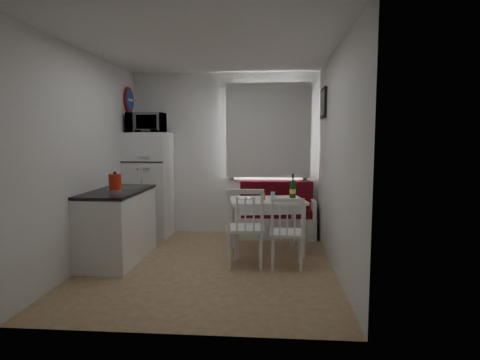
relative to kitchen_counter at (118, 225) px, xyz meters
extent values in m
cube|color=olive|center=(1.20, -0.16, -0.46)|extent=(3.00, 3.50, 0.02)
cube|color=white|center=(1.20, -0.16, 2.14)|extent=(3.00, 3.50, 0.02)
cube|color=white|center=(1.20, 1.59, 0.84)|extent=(3.00, 0.02, 2.60)
cube|color=white|center=(1.20, -1.91, 0.84)|extent=(3.00, 0.02, 2.60)
cube|color=white|center=(-0.30, -0.16, 0.84)|extent=(0.02, 3.50, 2.60)
cube|color=white|center=(2.70, -0.16, 0.84)|extent=(0.02, 3.50, 2.60)
cube|color=white|center=(1.90, 1.56, 1.17)|extent=(1.22, 0.06, 1.47)
cube|color=white|center=(1.90, 1.49, 1.22)|extent=(1.35, 0.02, 1.50)
cube|color=white|center=(0.00, -0.01, -0.03)|extent=(0.60, 1.30, 0.86)
cube|color=black|center=(0.00, -0.01, 0.43)|extent=(0.62, 1.32, 0.03)
cube|color=#99999E|center=(0.02, 0.24, 0.39)|extent=(0.40, 0.40, 0.10)
cylinder|color=silver|center=(0.18, 0.42, 0.57)|extent=(0.02, 0.02, 0.26)
cylinder|color=navy|center=(-0.27, 1.29, 1.69)|extent=(0.03, 0.40, 0.40)
cube|color=black|center=(2.67, 0.94, 1.59)|extent=(0.04, 0.52, 0.42)
cube|color=white|center=(2.04, 1.32, -0.29)|extent=(1.22, 0.47, 0.34)
cube|color=#5D0814|center=(2.04, 1.32, -0.06)|extent=(1.16, 0.43, 0.11)
cube|color=#5D0814|center=(2.04, 1.50, 0.20)|extent=(1.16, 0.09, 0.43)
cube|color=white|center=(1.89, 0.44, 0.26)|extent=(1.09, 0.86, 0.04)
cube|color=white|center=(1.89, 0.44, 0.18)|extent=(0.98, 0.74, 0.12)
cylinder|color=white|center=(1.89, 0.44, -0.11)|extent=(0.06, 0.06, 0.70)
cube|color=white|center=(1.64, -0.13, 0.01)|extent=(0.48, 0.46, 0.04)
cube|color=white|center=(1.64, -0.33, 0.27)|extent=(0.43, 0.07, 0.48)
cube|color=white|center=(2.14, -0.13, -0.04)|extent=(0.41, 0.39, 0.04)
cube|color=white|center=(2.14, -0.31, 0.19)|extent=(0.39, 0.04, 0.43)
cube|color=white|center=(0.02, 1.24, 0.37)|extent=(0.66, 0.66, 1.64)
imported|color=white|center=(0.02, 1.19, 1.34)|extent=(0.55, 0.37, 0.30)
cylinder|color=red|center=(0.05, -0.18, 0.57)|extent=(0.18, 0.18, 0.24)
cylinder|color=orange|center=(1.84, 0.39, 0.33)|extent=(0.06, 0.06, 0.10)
cylinder|color=#91C2F7|center=(1.97, 0.49, 0.33)|extent=(0.06, 0.06, 0.10)
cylinder|color=white|center=(1.59, 0.46, 0.29)|extent=(0.23, 0.23, 0.02)
camera|label=1|loc=(1.95, -4.90, 1.10)|focal=30.00mm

